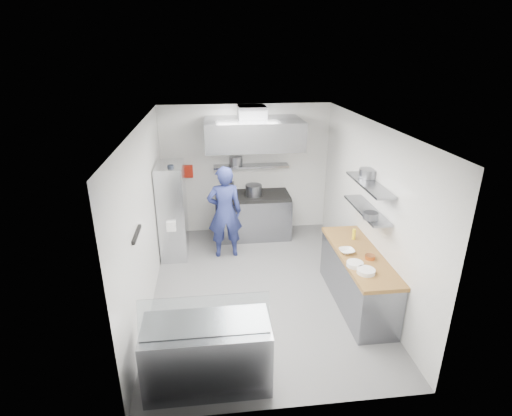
{
  "coord_description": "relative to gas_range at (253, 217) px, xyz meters",
  "views": [
    {
      "loc": [
        -0.75,
        -5.85,
        3.84
      ],
      "look_at": [
        0.0,
        0.6,
        1.25
      ],
      "focal_mm": 28.0,
      "sensor_mm": 36.0,
      "label": 1
    }
  ],
  "objects": [
    {
      "name": "wall_right",
      "position": [
        1.7,
        -2.1,
        0.95
      ],
      "size": [
        2.8,
        5.0,
        0.02
      ],
      "primitive_type": "cube",
      "rotation": [
        1.57,
        0.0,
        -1.57
      ],
      "color": "white",
      "rests_on": "floor"
    },
    {
      "name": "red_firebox",
      "position": [
        -1.35,
        0.34,
        0.97
      ],
      "size": [
        0.22,
        0.1,
        0.26
      ],
      "primitive_type": "cube",
      "color": "#B01C0E",
      "rests_on": "wall_back"
    },
    {
      "name": "knife_strip",
      "position": [
        -1.88,
        -3.0,
        1.1
      ],
      "size": [
        0.04,
        0.55,
        0.05
      ],
      "primitive_type": "cube",
      "color": "black",
      "rests_on": "wall_left"
    },
    {
      "name": "wall_front",
      "position": [
        -0.1,
        -4.6,
        0.95
      ],
      "size": [
        3.6,
        2.8,
        0.02
      ],
      "primitive_type": "cube",
      "rotation": [
        -1.57,
        0.0,
        0.0
      ],
      "color": "white",
      "rests_on": "floor"
    },
    {
      "name": "prep_counter_top",
      "position": [
        1.38,
        -2.7,
        0.42
      ],
      "size": [
        0.65,
        2.04,
        0.06
      ],
      "primitive_type": "cube",
      "color": "brown",
      "rests_on": "prep_counter_base"
    },
    {
      "name": "shelf_pot_c",
      "position": [
        1.44,
        -2.79,
        1.12
      ],
      "size": [
        0.22,
        0.22,
        0.1
      ],
      "primitive_type": "cylinder",
      "color": "slate",
      "rests_on": "wall_shelf_lower"
    },
    {
      "name": "plate_stack_b",
      "position": [
        1.17,
        -3.06,
        0.48
      ],
      "size": [
        0.24,
        0.24,
        0.06
      ],
      "primitive_type": "cylinder",
      "color": "white",
      "rests_on": "prep_counter_top"
    },
    {
      "name": "wall_shelf_lower",
      "position": [
        1.54,
        -2.4,
        1.05
      ],
      "size": [
        0.3,
        1.3,
        0.04
      ],
      "primitive_type": "cube",
      "color": "gray",
      "rests_on": "wall_right"
    },
    {
      "name": "plate_stack_a",
      "position": [
        1.25,
        -3.27,
        0.48
      ],
      "size": [
        0.26,
        0.26,
        0.06
      ],
      "primitive_type": "cylinder",
      "color": "white",
      "rests_on": "prep_counter_top"
    },
    {
      "name": "mixing_bowl",
      "position": [
        1.18,
        -2.66,
        0.48
      ],
      "size": [
        0.24,
        0.24,
        0.06
      ],
      "primitive_type": "imported",
      "rotation": [
        0.0,
        0.0,
        0.06
      ],
      "color": "white",
      "rests_on": "prep_counter_top"
    },
    {
      "name": "wall_left",
      "position": [
        -1.9,
        -2.1,
        0.95
      ],
      "size": [
        2.8,
        5.0,
        0.02
      ],
      "primitive_type": "cube",
      "rotation": [
        1.57,
        0.0,
        1.57
      ],
      "color": "white",
      "rests_on": "floor"
    },
    {
      "name": "rack_jar",
      "position": [
        -1.58,
        -0.84,
        1.35
      ],
      "size": [
        0.12,
        0.12,
        0.18
      ],
      "primitive_type": "cylinder",
      "color": "black",
      "rests_on": "wire_rack"
    },
    {
      "name": "shelf_pot_a",
      "position": [
        -0.32,
        0.29,
        1.18
      ],
      "size": [
        0.28,
        0.28,
        0.18
      ],
      "primitive_type": "cylinder",
      "color": "slate",
      "rests_on": "over_range_shelf"
    },
    {
      "name": "rack_bin_a",
      "position": [
        -1.63,
        -1.04,
        0.35
      ],
      "size": [
        0.17,
        0.21,
        0.19
      ],
      "primitive_type": "cube",
      "color": "white",
      "rests_on": "wire_rack"
    },
    {
      "name": "display_glass",
      "position": [
        -0.99,
        -4.22,
        0.62
      ],
      "size": [
        1.47,
        0.19,
        0.42
      ],
      "primitive_type": "cube",
      "rotation": [
        -0.38,
        0.0,
        0.0
      ],
      "color": "silver",
      "rests_on": "display_case"
    },
    {
      "name": "stock_pot_mid",
      "position": [
        0.02,
        -0.07,
        0.63
      ],
      "size": [
        0.34,
        0.34,
        0.24
      ],
      "primitive_type": "cylinder",
      "color": "slate",
      "rests_on": "cooktop"
    },
    {
      "name": "hood_duct",
      "position": [
        0.0,
        0.05,
        2.23
      ],
      "size": [
        0.55,
        0.55,
        0.24
      ],
      "primitive_type": "cube",
      "color": "slate",
      "rests_on": "extractor_hood"
    },
    {
      "name": "chef",
      "position": [
        -0.63,
        -0.82,
        0.47
      ],
      "size": [
        0.69,
        0.47,
        1.84
      ],
      "primitive_type": "imported",
      "rotation": [
        0.0,
        0.0,
        3.19
      ],
      "color": "navy",
      "rests_on": "floor"
    },
    {
      "name": "over_range_shelf",
      "position": [
        0.0,
        0.24,
        1.07
      ],
      "size": [
        1.6,
        0.3,
        0.04
      ],
      "primitive_type": "cube",
      "color": "gray",
      "rests_on": "wall_back"
    },
    {
      "name": "gas_range",
      "position": [
        0.0,
        0.0,
        0.0
      ],
      "size": [
        1.6,
        0.8,
        0.9
      ],
      "primitive_type": "cube",
      "color": "gray",
      "rests_on": "floor"
    },
    {
      "name": "wall_shelf_upper",
      "position": [
        1.54,
        -2.4,
        1.47
      ],
      "size": [
        0.3,
        1.3,
        0.04
      ],
      "primitive_type": "cube",
      "color": "gray",
      "rests_on": "wall_right"
    },
    {
      "name": "wall_back",
      "position": [
        -0.1,
        0.4,
        0.95
      ],
      "size": [
        3.6,
        2.8,
        0.02
      ],
      "primitive_type": "cube",
      "rotation": [
        1.57,
        0.0,
        0.0
      ],
      "color": "white",
      "rests_on": "floor"
    },
    {
      "name": "display_case",
      "position": [
        -0.99,
        -4.1,
        -0.03
      ],
      "size": [
        1.5,
        0.7,
        0.85
      ],
      "primitive_type": "cube",
      "color": "gray",
      "rests_on": "floor"
    },
    {
      "name": "stock_pot_left",
      "position": [
        -0.49,
        0.37,
        0.61
      ],
      "size": [
        0.26,
        0.26,
        0.2
      ],
      "primitive_type": "cylinder",
      "color": "slate",
      "rests_on": "cooktop"
    },
    {
      "name": "floor",
      "position": [
        -0.1,
        -2.1,
        -0.45
      ],
      "size": [
        5.0,
        5.0,
        0.0
      ],
      "primitive_type": "plane",
      "color": "slate",
      "rests_on": "ground"
    },
    {
      "name": "extractor_hood",
      "position": [
        0.0,
        -0.18,
        1.85
      ],
      "size": [
        1.9,
        1.15,
        0.55
      ],
      "primitive_type": "cube",
      "color": "gray",
      "rests_on": "wall_back"
    },
    {
      "name": "copper_pan",
      "position": [
        1.47,
        -2.88,
        0.48
      ],
      "size": [
        0.15,
        0.15,
        0.06
      ],
      "primitive_type": "cylinder",
      "color": "#D4753B",
      "rests_on": "prep_counter_top"
    },
    {
      "name": "ceiling",
      "position": [
        -0.1,
        -2.1,
        2.35
      ],
      "size": [
        5.0,
        5.0,
        0.0
      ],
      "primitive_type": "plane",
      "rotation": [
        3.14,
        0.0,
        0.0
      ],
      "color": "silver",
      "rests_on": "wall_back"
    },
    {
      "name": "rack_bin_b",
      "position": [
        -1.63,
        -0.63,
        0.85
      ],
      "size": [
        0.13,
        0.16,
        0.15
      ],
      "primitive_type": "cube",
      "color": "yellow",
      "rests_on": "wire_rack"
    },
    {
      "name": "shelf_pot_d",
      "position": [
        1.62,
        -2.12,
        1.56
      ],
      "size": [
        0.29,
        0.29,
        0.14
      ],
      "primitive_type": "cylinder",
      "color": "slate",
      "rests_on": "wall_shelf_upper"
    },
    {
      "name": "prep_counter_base",
      "position": [
        1.38,
        -2.7,
        -0.03
      ],
      "size": [
        0.62,
        2.0,
        0.84
      ],
      "primitive_type": "cube",
      "color": "gray",
      "rests_on": "floor"
    },
    {
      "name": "cooktop",
      "position": [
        0.0,
        0.0,
        0.48
      ],
      "size": [
        1.57,
        0.78,
        0.06
      ],
      "primitive_type": "cube",
      "color": "black",
      "rests_on": "gas_range"
    },
    {
      "name": "squeeze_bottle",
      "position": [
        1.45,
        -2.21,
        0.54
      ],
      "size": [
        0.06,
        0.06,
        0.18
      ],
      "primitive_type": "cylinder",
      "color": "yellow",
      "rests_on": "prep_counter_top"
    },
    {
      "name": "wire_rack",
      "position": [
        -1.63,
        -0.63,
        0.48
      ],
      "size": [
        0.5,
        0.9,
        1.85
      ],
      "primitive_type": "cube",
      "color": "silver",
      "rests_on": "floor"
    }
  ]
}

